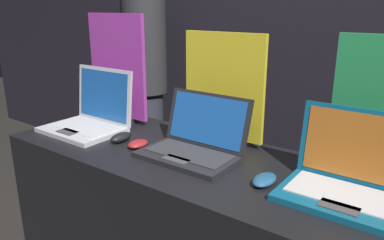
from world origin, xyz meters
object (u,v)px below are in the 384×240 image
laptop_front (91,116)px  mouse_back (264,180)px  promo_stand_middle (223,91)px  person_bystander (146,83)px  promo_stand_back (374,111)px  promo_stand_front (118,71)px  mouse_middle (138,144)px  laptop_back (352,179)px  laptop_middle (195,142)px  mouse_front (121,137)px

laptop_front → mouse_back: size_ratio=3.16×
promo_stand_middle → person_bystander: 1.32m
promo_stand_back → mouse_back: bearing=-132.0°
promo_stand_front → person_bystander: (-0.51, 0.74, -0.24)m
mouse_middle → person_bystander: person_bystander is taller
laptop_back → promo_stand_back: 0.27m
mouse_back → laptop_middle: bearing=168.3°
promo_stand_front → mouse_middle: (0.36, -0.23, -0.24)m
laptop_front → mouse_back: 0.94m
laptop_front → mouse_front: bearing=-9.5°
laptop_back → mouse_front: bearing=-175.4°
promo_stand_front → promo_stand_middle: size_ratio=1.15×
promo_stand_front → mouse_back: 0.99m
mouse_back → mouse_front: bearing=179.8°
laptop_back → promo_stand_front: bearing=172.7°
promo_stand_middle → promo_stand_back: (0.59, 0.01, 0.01)m
mouse_front → laptop_back: size_ratio=0.29×
mouse_back → person_bystander: size_ratio=0.07×
laptop_middle → person_bystander: 1.43m
laptop_front → laptop_back: bearing=1.7°
mouse_back → person_bystander: person_bystander is taller
laptop_front → laptop_middle: (0.60, 0.03, -0.01)m
mouse_middle → person_bystander: (-0.86, 0.97, 0.00)m
mouse_front → promo_stand_back: (0.94, 0.28, 0.21)m
mouse_back → laptop_front: bearing=177.3°
laptop_middle → mouse_middle: (-0.24, -0.07, -0.04)m
mouse_middle → mouse_back: 0.58m
laptop_front → person_bystander: 1.06m
promo_stand_front → laptop_back: size_ratio=1.36×
promo_stand_middle → laptop_back: size_ratio=1.19×
mouse_back → person_bystander: 1.74m
person_bystander → laptop_middle: bearing=-39.1°
laptop_front → mouse_front: laptop_front is taller
promo_stand_back → promo_stand_middle: bearing=-179.1°
promo_stand_middle → mouse_back: (0.34, -0.27, -0.21)m
laptop_front → mouse_front: size_ratio=3.20×
mouse_front → mouse_back: mouse_front is taller
laptop_middle → promo_stand_middle: promo_stand_middle is taller
laptop_middle → person_bystander: bearing=140.9°
promo_stand_front → person_bystander: bearing=124.5°
promo_stand_front → promo_stand_middle: (0.60, 0.04, -0.03)m
laptop_middle → promo_stand_back: (0.59, 0.21, 0.18)m
laptop_front → laptop_middle: 0.60m
promo_stand_front → person_bystander: size_ratio=0.32×
laptop_back → promo_stand_back: (-0.00, 0.20, 0.17)m
laptop_middle → laptop_back: 0.59m
mouse_middle → person_bystander: bearing=131.6°
laptop_front → promo_stand_back: 1.23m
laptop_front → mouse_middle: bearing=-7.6°
mouse_middle → mouse_back: same height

